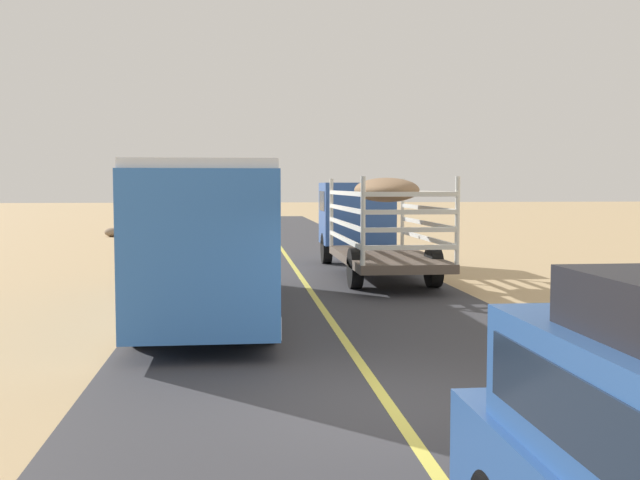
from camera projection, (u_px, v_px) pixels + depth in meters
ground_plane at (387, 404)px, 9.66m from camera, size 240.00×240.00×0.00m
road_surface at (387, 403)px, 9.65m from camera, size 8.00×120.00×0.02m
road_centre_line at (387, 402)px, 9.65m from camera, size 0.16×117.60×0.00m
livestock_truck at (367, 217)px, 24.89m from camera, size 2.53×9.70×3.02m
bus at (211, 235)px, 16.34m from camera, size 2.54×10.00×3.21m
boulder_mid_field at (112, 232)px, 41.66m from camera, size 0.83×1.07×0.49m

